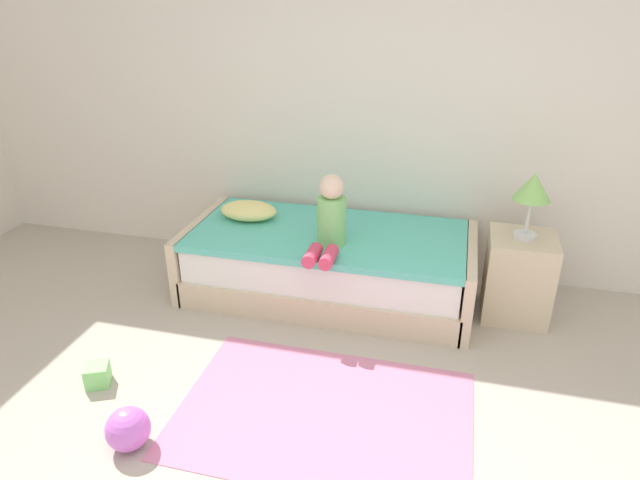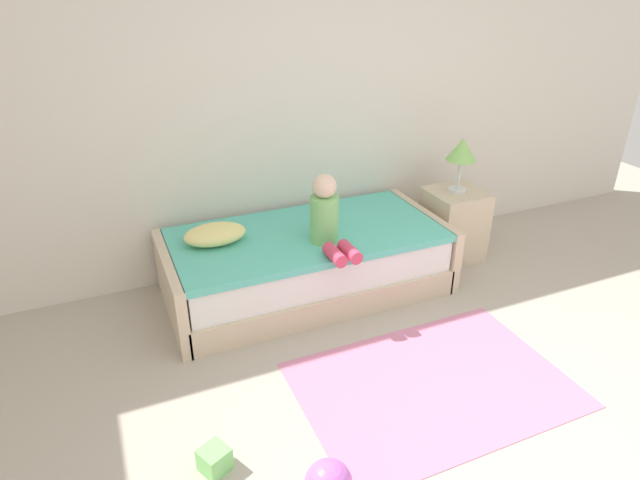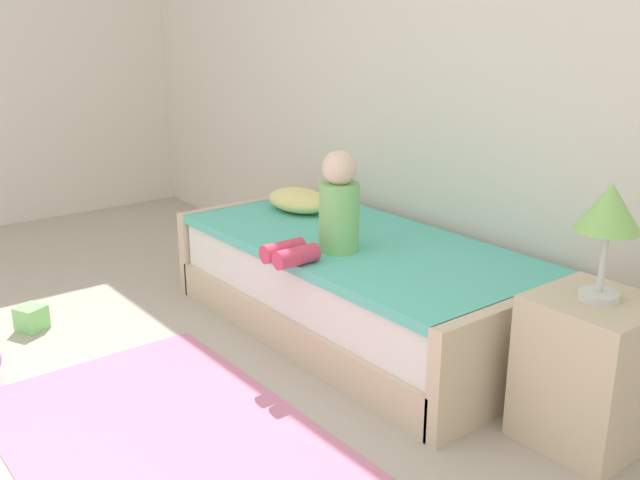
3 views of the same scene
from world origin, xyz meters
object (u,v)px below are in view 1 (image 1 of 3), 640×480
Objects in this scene: bed at (328,263)px; table_lamp at (533,190)px; nightstand at (518,276)px; toy_ball at (128,429)px; toy_block at (97,375)px; pillow at (249,211)px; child_figure at (330,219)px.

table_lamp is at bearing 1.23° from bed.
bed is 1.35m from nightstand.
bed is 3.52× the size of nightstand.
bed is at bearing 70.91° from toy_ball.
table_lamp is 2.93m from toy_block.
nightstand is at bearing 1.23° from bed.
nightstand is 4.51× the size of toy_block.
nightstand reaches higher than toy_ball.
toy_ball is at bearing -137.49° from nightstand.
pillow is 3.31× the size of toy_block.
toy_block is at bearing -134.09° from child_figure.
pillow is at bearing 74.85° from toy_block.
toy_block is at bearing -127.36° from bed.
toy_block is (-2.41, -1.42, -0.23)m from nightstand.
child_figure is at bearing -74.59° from bed.
bed is 4.14× the size of child_figure.
bed is 15.86× the size of toy_block.
toy_block is at bearing -149.56° from table_lamp.
toy_ball is at bearing -137.49° from table_lamp.
toy_ball is (0.04, -1.87, -0.45)m from pillow.
pillow is (-2.01, 0.07, -0.37)m from table_lamp.
child_figure reaches higher than toy_ball.
table_lamp is at bearing 0.00° from nightstand.
pillow is at bearing 171.33° from bed.
child_figure is 3.83× the size of toy_block.
table_lamp is at bearing 30.44° from toy_block.
bed is 0.74m from pillow.
nightstand is 1.18× the size of child_figure.
pillow is at bearing 177.98° from nightstand.
bed reaches higher than toy_ball.
toy_block is (-1.06, -1.39, -0.18)m from bed.
nightstand is at bearing -2.02° from pillow.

